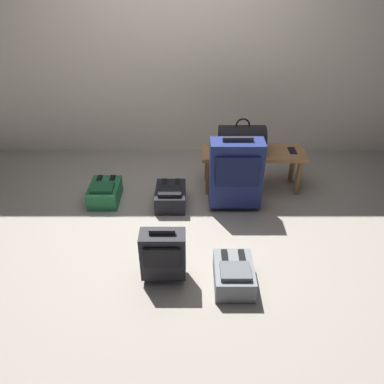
{
  "coord_description": "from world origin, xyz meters",
  "views": [
    {
      "loc": [
        0.14,
        -2.58,
        2.07
      ],
      "look_at": [
        0.15,
        0.23,
        0.25
      ],
      "focal_mm": 35.47,
      "sensor_mm": 36.0,
      "label": 1
    }
  ],
  "objects_px": {
    "suitcase_upright_navy": "(235,173)",
    "backpack_dark": "(170,196)",
    "suitcase_small_charcoal": "(162,254)",
    "cell_phone": "(291,150)",
    "backpack_green": "(104,192)",
    "duffel_bag_black": "(241,139)",
    "backpack_grey": "(233,274)",
    "bench": "(252,157)"
  },
  "relations": [
    {
      "from": "backpack_green",
      "to": "backpack_dark",
      "type": "relative_size",
      "value": 1.0
    },
    {
      "from": "backpack_dark",
      "to": "suitcase_small_charcoal",
      "type": "bearing_deg",
      "value": -90.19
    },
    {
      "from": "duffel_bag_black",
      "to": "suitcase_upright_navy",
      "type": "bearing_deg",
      "value": -102.85
    },
    {
      "from": "bench",
      "to": "suitcase_upright_navy",
      "type": "bearing_deg",
      "value": -119.56
    },
    {
      "from": "cell_phone",
      "to": "backpack_grey",
      "type": "bearing_deg",
      "value": -116.64
    },
    {
      "from": "cell_phone",
      "to": "backpack_grey",
      "type": "relative_size",
      "value": 0.38
    },
    {
      "from": "cell_phone",
      "to": "suitcase_upright_navy",
      "type": "height_order",
      "value": "suitcase_upright_navy"
    },
    {
      "from": "suitcase_upright_navy",
      "to": "suitcase_small_charcoal",
      "type": "height_order",
      "value": "suitcase_upright_navy"
    },
    {
      "from": "cell_phone",
      "to": "suitcase_small_charcoal",
      "type": "bearing_deg",
      "value": -132.48
    },
    {
      "from": "bench",
      "to": "backpack_dark",
      "type": "xyz_separation_m",
      "value": [
        -0.8,
        -0.32,
        -0.25
      ]
    },
    {
      "from": "cell_phone",
      "to": "backpack_dark",
      "type": "bearing_deg",
      "value": -164.68
    },
    {
      "from": "duffel_bag_black",
      "to": "backpack_dark",
      "type": "xyz_separation_m",
      "value": [
        -0.68,
        -0.32,
        -0.44
      ]
    },
    {
      "from": "duffel_bag_black",
      "to": "suitcase_upright_navy",
      "type": "relative_size",
      "value": 0.61
    },
    {
      "from": "suitcase_upright_navy",
      "to": "cell_phone",
      "type": "bearing_deg",
      "value": 32.06
    },
    {
      "from": "bench",
      "to": "suitcase_upright_navy",
      "type": "xyz_separation_m",
      "value": [
        -0.2,
        -0.36,
        0.03
      ]
    },
    {
      "from": "suitcase_upright_navy",
      "to": "backpack_green",
      "type": "relative_size",
      "value": 1.89
    },
    {
      "from": "duffel_bag_black",
      "to": "backpack_grey",
      "type": "bearing_deg",
      "value": -97.41
    },
    {
      "from": "duffel_bag_black",
      "to": "suitcase_upright_navy",
      "type": "xyz_separation_m",
      "value": [
        -0.08,
        -0.36,
        -0.17
      ]
    },
    {
      "from": "backpack_green",
      "to": "backpack_dark",
      "type": "distance_m",
      "value": 0.64
    },
    {
      "from": "duffel_bag_black",
      "to": "suitcase_upright_navy",
      "type": "height_order",
      "value": "duffel_bag_black"
    },
    {
      "from": "backpack_dark",
      "to": "suitcase_upright_navy",
      "type": "bearing_deg",
      "value": -4.07
    },
    {
      "from": "bench",
      "to": "backpack_grey",
      "type": "relative_size",
      "value": 2.63
    },
    {
      "from": "bench",
      "to": "cell_phone",
      "type": "relative_size",
      "value": 6.94
    },
    {
      "from": "suitcase_small_charcoal",
      "to": "backpack_green",
      "type": "height_order",
      "value": "suitcase_small_charcoal"
    },
    {
      "from": "cell_phone",
      "to": "backpack_dark",
      "type": "distance_m",
      "value": 1.26
    },
    {
      "from": "backpack_green",
      "to": "bench",
      "type": "bearing_deg",
      "value": 9.9
    },
    {
      "from": "bench",
      "to": "suitcase_small_charcoal",
      "type": "distance_m",
      "value": 1.52
    },
    {
      "from": "cell_phone",
      "to": "backpack_dark",
      "type": "height_order",
      "value": "cell_phone"
    },
    {
      "from": "bench",
      "to": "duffel_bag_black",
      "type": "bearing_deg",
      "value": 180.0
    },
    {
      "from": "bench",
      "to": "backpack_grey",
      "type": "bearing_deg",
      "value": -102.48
    },
    {
      "from": "cell_phone",
      "to": "suitcase_small_charcoal",
      "type": "distance_m",
      "value": 1.76
    },
    {
      "from": "suitcase_upright_navy",
      "to": "backpack_grey",
      "type": "distance_m",
      "value": 1.02
    },
    {
      "from": "cell_phone",
      "to": "backpack_green",
      "type": "bearing_deg",
      "value": -172.01
    },
    {
      "from": "cell_phone",
      "to": "backpack_green",
      "type": "height_order",
      "value": "cell_phone"
    },
    {
      "from": "backpack_green",
      "to": "duffel_bag_black",
      "type": "bearing_deg",
      "value": 10.8
    },
    {
      "from": "duffel_bag_black",
      "to": "backpack_grey",
      "type": "relative_size",
      "value": 1.16
    },
    {
      "from": "backpack_green",
      "to": "cell_phone",
      "type": "bearing_deg",
      "value": 7.99
    },
    {
      "from": "suitcase_upright_navy",
      "to": "backpack_dark",
      "type": "xyz_separation_m",
      "value": [
        -0.59,
        0.04,
        -0.28
      ]
    },
    {
      "from": "suitcase_upright_navy",
      "to": "suitcase_small_charcoal",
      "type": "xyz_separation_m",
      "value": [
        -0.6,
        -0.92,
        -0.13
      ]
    },
    {
      "from": "suitcase_upright_navy",
      "to": "backpack_dark",
      "type": "height_order",
      "value": "suitcase_upright_navy"
    },
    {
      "from": "backpack_dark",
      "to": "backpack_green",
      "type": "bearing_deg",
      "value": 173.93
    },
    {
      "from": "cell_phone",
      "to": "suitcase_upright_navy",
      "type": "distance_m",
      "value": 0.69
    }
  ]
}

